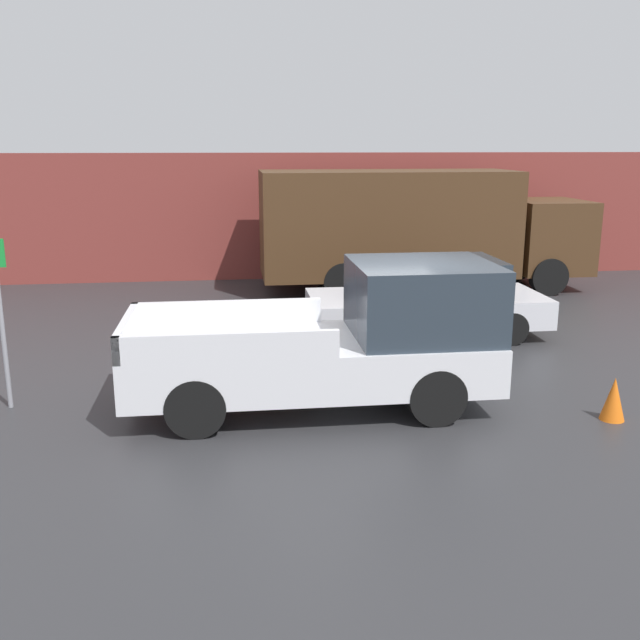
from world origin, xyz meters
TOP-DOWN VIEW (x-y plane):
  - ground_plane at (0.00, 0.00)m, footprint 60.00×60.00m
  - building_wall at (0.00, 9.83)m, footprint 28.00×0.15m
  - pickup_truck at (-0.36, -0.45)m, footprint 5.24×2.07m
  - car at (1.92, 3.23)m, footprint 4.63×2.00m
  - delivery_truck at (2.74, 7.67)m, footprint 8.45×2.41m
  - parking_sign at (-5.24, 0.06)m, footprint 0.30×0.07m
  - newspaper_box at (2.33, 9.50)m, footprint 0.45×0.40m
  - traffic_cone at (3.25, -1.50)m, footprint 0.34×0.34m

SIDE VIEW (x-z plane):
  - ground_plane at x=0.00m, z-range 0.00..0.00m
  - traffic_cone at x=3.25m, z-range 0.00..0.62m
  - newspaper_box at x=2.33m, z-range 0.00..1.05m
  - car at x=1.92m, z-range 0.00..1.54m
  - pickup_truck at x=-0.36m, z-range -0.07..2.03m
  - parking_sign at x=-5.24m, z-range 0.16..2.73m
  - delivery_truck at x=2.74m, z-range 0.14..3.22m
  - building_wall at x=0.00m, z-range 0.00..3.50m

